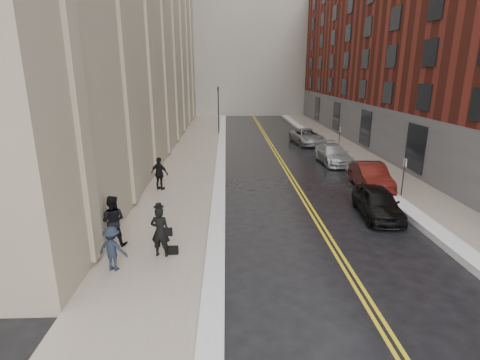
{
  "coord_description": "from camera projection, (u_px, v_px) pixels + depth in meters",
  "views": [
    {
      "loc": [
        -1.74,
        -11.33,
        6.74
      ],
      "look_at": [
        -1.1,
        6.34,
        1.6
      ],
      "focal_mm": 28.0,
      "sensor_mm": 36.0,
      "label": 1
    }
  ],
  "objects": [
    {
      "name": "pedestrian_c",
      "position": [
        160.0,
        174.0,
        21.43
      ],
      "size": [
        1.21,
        0.9,
        1.91
      ],
      "primitive_type": "imported",
      "rotation": [
        0.0,
        0.0,
        2.71
      ],
      "color": "black",
      "rests_on": "sidewalk_left"
    },
    {
      "name": "snow_ridge_right",
      "position": [
        344.0,
        162.0,
        28.37
      ],
      "size": [
        0.85,
        60.8,
        0.3
      ],
      "primitive_type": "cube",
      "color": "white",
      "rests_on": "ground"
    },
    {
      "name": "lane_stripe_a",
      "position": [
        281.0,
        164.0,
        28.25
      ],
      "size": [
        0.12,
        64.0,
        0.01
      ],
      "primitive_type": "cube",
      "color": "gold",
      "rests_on": "ground"
    },
    {
      "name": "pedestrian_main",
      "position": [
        160.0,
        232.0,
        13.65
      ],
      "size": [
        0.77,
        0.56,
        1.93
      ],
      "primitive_type": "imported",
      "rotation": [
        0.0,
        0.0,
        2.99
      ],
      "color": "black",
      "rests_on": "sidewalk_left"
    },
    {
      "name": "building_right",
      "position": [
        444.0,
        45.0,
        32.98
      ],
      "size": [
        14.0,
        50.0,
        18.0
      ],
      "primitive_type": "cube",
      "color": "maroon",
      "rests_on": "ground"
    },
    {
      "name": "traffic_signal",
      "position": [
        218.0,
        106.0,
        40.65
      ],
      "size": [
        0.18,
        0.15,
        5.2
      ],
      "color": "black",
      "rests_on": "ground"
    },
    {
      "name": "sidewalk_right",
      "position": [
        368.0,
        163.0,
        28.46
      ],
      "size": [
        3.0,
        64.0,
        0.15
      ],
      "primitive_type": "cube",
      "color": "gray",
      "rests_on": "ground"
    },
    {
      "name": "pedestrian_b",
      "position": [
        112.0,
        249.0,
        12.72
      ],
      "size": [
        1.14,
        0.82,
        1.58
      ],
      "primitive_type": "imported",
      "rotation": [
        0.0,
        0.0,
        2.89
      ],
      "color": "#1A212F",
      "rests_on": "sidewalk_left"
    },
    {
      "name": "car_maroon",
      "position": [
        371.0,
        176.0,
        22.22
      ],
      "size": [
        1.91,
        4.69,
        1.51
      ],
      "primitive_type": "imported",
      "rotation": [
        0.0,
        0.0,
        -0.07
      ],
      "color": "#430F0C",
      "rests_on": "ground"
    },
    {
      "name": "sidewalk_left",
      "position": [
        190.0,
        164.0,
        27.99
      ],
      "size": [
        4.0,
        64.0,
        0.15
      ],
      "primitive_type": "cube",
      "color": "gray",
      "rests_on": "ground"
    },
    {
      "name": "car_silver_far",
      "position": [
        307.0,
        137.0,
        35.98
      ],
      "size": [
        3.01,
        5.41,
        1.43
      ],
      "primitive_type": "imported",
      "rotation": [
        0.0,
        0.0,
        0.13
      ],
      "color": "#97999F",
      "rests_on": "ground"
    },
    {
      "name": "parking_sign_near",
      "position": [
        404.0,
        174.0,
        20.38
      ],
      "size": [
        0.06,
        0.35,
        2.23
      ],
      "color": "black",
      "rests_on": "ground"
    },
    {
      "name": "lane_stripe_b",
      "position": [
        284.0,
        164.0,
        28.25
      ],
      "size": [
        0.12,
        64.0,
        0.01
      ],
      "primitive_type": "cube",
      "color": "gold",
      "rests_on": "ground"
    },
    {
      "name": "pedestrian_a",
      "position": [
        113.0,
        221.0,
        14.53
      ],
      "size": [
        1.01,
        0.8,
        2.03
      ],
      "primitive_type": "imported",
      "rotation": [
        0.0,
        0.0,
        3.11
      ],
      "color": "black",
      "rests_on": "sidewalk_left"
    },
    {
      "name": "car_silver_near",
      "position": [
        333.0,
        154.0,
        28.44
      ],
      "size": [
        2.24,
        4.96,
        1.41
      ],
      "primitive_type": "imported",
      "rotation": [
        0.0,
        0.0,
        0.06
      ],
      "color": "#ACB0B4",
      "rests_on": "ground"
    },
    {
      "name": "snow_ridge_left",
      "position": [
        221.0,
        163.0,
        28.05
      ],
      "size": [
        0.7,
        60.8,
        0.26
      ],
      "primitive_type": "cube",
      "color": "white",
      "rests_on": "ground"
    },
    {
      "name": "parking_sign_far",
      "position": [
        339.0,
        137.0,
        31.9
      ],
      "size": [
        0.06,
        0.35,
        2.23
      ],
      "color": "black",
      "rests_on": "ground"
    },
    {
      "name": "ground",
      "position": [
        279.0,
        276.0,
        12.81
      ],
      "size": [
        160.0,
        160.0,
        0.0
      ],
      "primitive_type": "plane",
      "color": "black",
      "rests_on": "ground"
    },
    {
      "name": "car_black",
      "position": [
        378.0,
        202.0,
        17.89
      ],
      "size": [
        1.98,
        4.29,
        1.42
      ],
      "primitive_type": "imported",
      "rotation": [
        0.0,
        0.0,
        -0.07
      ],
      "color": "black",
      "rests_on": "ground"
    }
  ]
}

